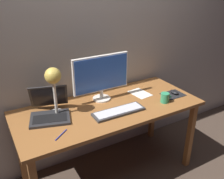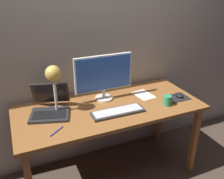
# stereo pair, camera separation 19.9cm
# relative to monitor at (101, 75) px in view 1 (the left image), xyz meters

# --- Properties ---
(ground_plane) EXTENTS (4.80, 4.80, 0.00)m
(ground_plane) POSITION_rel_monitor_xyz_m (-0.01, -0.15, -0.97)
(ground_plane) COLOR #47382D
(ground_plane) RESTS_ON ground
(back_wall) EXTENTS (4.80, 0.06, 2.60)m
(back_wall) POSITION_rel_monitor_xyz_m (-0.01, 0.25, 0.33)
(back_wall) COLOR #A8A099
(back_wall) RESTS_ON ground
(desk) EXTENTS (1.60, 0.70, 0.74)m
(desk) POSITION_rel_monitor_xyz_m (-0.01, -0.15, -0.31)
(desk) COLOR #935B2D
(desk) RESTS_ON ground
(monitor) EXTENTS (0.53, 0.16, 0.41)m
(monitor) POSITION_rel_monitor_xyz_m (0.00, 0.00, 0.00)
(monitor) COLOR silver
(monitor) RESTS_ON desk
(keyboard_main) EXTENTS (0.44, 0.15, 0.03)m
(keyboard_main) POSITION_rel_monitor_xyz_m (0.01, -0.29, -0.22)
(keyboard_main) COLOR #38383A
(keyboard_main) RESTS_ON desk
(laptop) EXTENTS (0.39, 0.41, 0.23)m
(laptop) POSITION_rel_monitor_xyz_m (-0.49, -0.04, -0.17)
(laptop) COLOR #28282B
(laptop) RESTS_ON desk
(desk_lamp) EXTENTS (0.16, 0.16, 0.40)m
(desk_lamp) POSITION_rel_monitor_xyz_m (-0.44, -0.07, 0.05)
(desk_lamp) COLOR beige
(desk_lamp) RESTS_ON desk
(mousepad) EXTENTS (0.20, 0.16, 0.00)m
(mousepad) POSITION_rel_monitor_xyz_m (0.63, -0.25, -0.23)
(mousepad) COLOR black
(mousepad) RESTS_ON desk
(mouse) EXTENTS (0.06, 0.10, 0.03)m
(mouse) POSITION_rel_monitor_xyz_m (0.65, -0.24, -0.21)
(mouse) COLOR black
(mouse) RESTS_ON mousepad
(coffee_mug) EXTENTS (0.11, 0.07, 0.09)m
(coffee_mug) POSITION_rel_monitor_xyz_m (0.46, -0.33, -0.19)
(coffee_mug) COLOR #339966
(coffee_mug) RESTS_ON desk
(paper_sheet_near_mouse) EXTENTS (0.17, 0.22, 0.00)m
(paper_sheet_near_mouse) POSITION_rel_monitor_xyz_m (0.38, -0.07, -0.23)
(paper_sheet_near_mouse) COLOR white
(paper_sheet_near_mouse) RESTS_ON desk
(pen) EXTENTS (0.12, 0.09, 0.01)m
(pen) POSITION_rel_monitor_xyz_m (-0.51, -0.36, -0.23)
(pen) COLOR #2633A5
(pen) RESTS_ON desk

